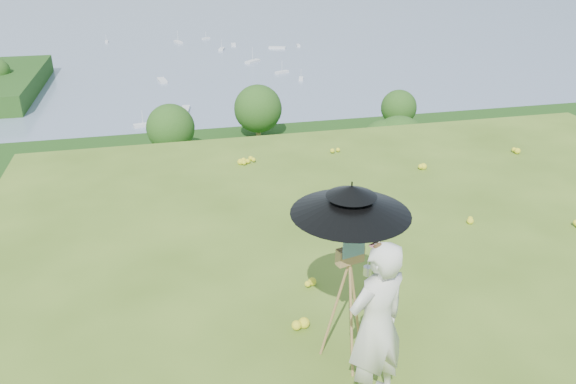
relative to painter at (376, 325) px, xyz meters
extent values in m
plane|color=#4A691E|center=(1.92, 1.50, -0.92)|extent=(14.00, 14.00, 0.00)
cube|color=#173C10|center=(1.92, 36.50, -29.92)|extent=(140.00, 56.00, 22.00)
cube|color=slate|center=(1.92, 76.50, -36.92)|extent=(170.00, 28.00, 8.00)
plane|color=slate|center=(1.92, 241.50, -34.92)|extent=(700.00, 700.00, 0.00)
imported|color=beige|center=(0.00, 0.00, 0.00)|extent=(0.78, 0.64, 1.85)
camera|label=1|loc=(-1.85, -4.12, 3.46)|focal=35.00mm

